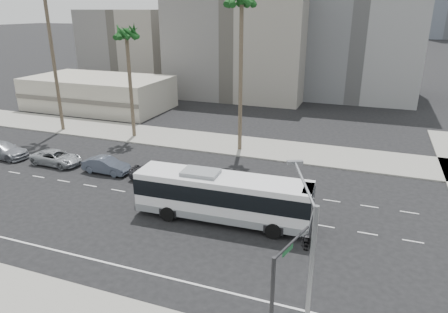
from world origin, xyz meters
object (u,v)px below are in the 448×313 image
at_px(car_d, 3,150).
at_px(streetlight_corner, 308,268).
at_px(palm_mid, 126,35).
at_px(traffic_signal, 303,247).
at_px(car_a, 155,173).
at_px(car_b, 106,165).
at_px(palm_near, 242,3).
at_px(city_bus, 222,196).
at_px(car_c, 57,158).

xyz_separation_m(car_d, streetlight_corner, (34.93, -15.30, 3.87)).
relative_size(streetlight_corner, palm_mid, 0.62).
height_order(traffic_signal, palm_mid, palm_mid).
relative_size(car_a, car_b, 1.01).
bearing_deg(traffic_signal, palm_mid, 150.44).
xyz_separation_m(car_a, car_d, (-18.58, 0.02, 0.03)).
bearing_deg(palm_near, car_b, -132.55).
distance_m(car_b, car_d, 13.08).
bearing_deg(palm_mid, car_a, -50.51).
height_order(city_bus, palm_mid, palm_mid).
xyz_separation_m(car_a, palm_near, (4.60, 11.22, 14.87)).
height_order(car_c, traffic_signal, traffic_signal).
relative_size(city_bus, car_a, 2.78).
relative_size(car_b, car_c, 0.89).
bearing_deg(traffic_signal, car_c, 168.06).
bearing_deg(streetlight_corner, car_a, 112.38).
xyz_separation_m(city_bus, car_d, (-27.01, 4.62, -1.15)).
height_order(car_a, car_d, car_d).
xyz_separation_m(car_a, streetlight_corner, (16.35, -15.28, 3.90)).
height_order(car_d, streetlight_corner, streetlight_corner).
bearing_deg(streetlight_corner, traffic_signal, 84.50).
height_order(car_c, palm_near, palm_near).
relative_size(streetlight_corner, traffic_signal, 1.42).
bearing_deg(car_d, palm_mid, -38.91).
relative_size(traffic_signal, palm_mid, 0.43).
relative_size(car_d, streetlight_corner, 0.70).
bearing_deg(city_bus, car_d, 167.93).
bearing_deg(traffic_signal, city_bus, 144.03).
bearing_deg(traffic_signal, car_b, 161.94).
bearing_deg(car_b, car_c, 89.68).
bearing_deg(car_b, car_d, 91.70).
xyz_separation_m(car_c, streetlight_corner, (28.02, -15.62, 3.97)).
height_order(car_a, palm_near, palm_near).
xyz_separation_m(palm_near, palm_mid, (-14.02, 0.22, -3.43)).
bearing_deg(car_d, car_a, -90.25).
bearing_deg(car_a, car_d, 89.03).
xyz_separation_m(car_c, traffic_signal, (27.59, -14.38, 4.17)).
relative_size(car_b, streetlight_corner, 0.57).
bearing_deg(palm_near, city_bus, -76.38).
bearing_deg(car_a, traffic_signal, -132.31).
relative_size(car_c, palm_mid, 0.39).
distance_m(traffic_signal, palm_near, 29.70).
height_order(city_bus, car_b, city_bus).
height_order(car_b, palm_mid, palm_mid).
distance_m(streetlight_corner, traffic_signal, 1.33).
xyz_separation_m(city_bus, car_a, (-8.43, 4.60, -1.18)).
distance_m(car_b, palm_mid, 16.52).
bearing_deg(palm_near, streetlight_corner, -66.08).
bearing_deg(traffic_signal, car_d, 173.42).
bearing_deg(car_d, car_c, -87.50).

